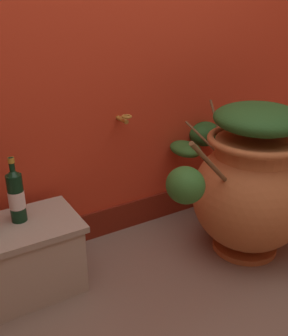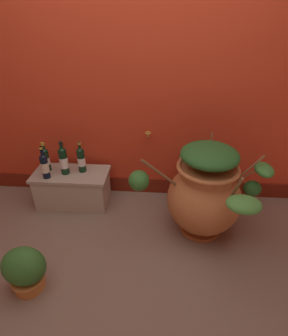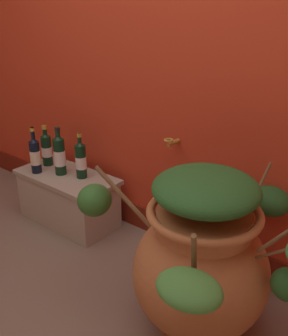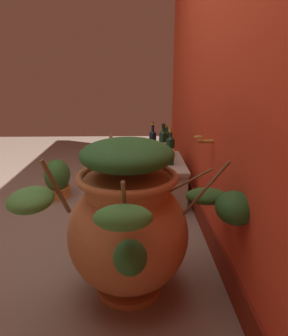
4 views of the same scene
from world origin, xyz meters
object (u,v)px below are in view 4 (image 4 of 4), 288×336
at_px(wine_bottle_middle, 170,150).
at_px(wine_bottle_back, 163,144).
at_px(wine_bottle_right, 153,142).
at_px(wine_bottle_left, 166,141).
at_px(potted_shrub, 58,178).
at_px(terracotta_urn, 129,220).

xyz_separation_m(wine_bottle_middle, wine_bottle_back, (-0.15, -0.05, 0.01)).
xyz_separation_m(wine_bottle_middle, wine_bottle_right, (-0.30, -0.14, 0.00)).
height_order(wine_bottle_left, potted_shrub, wine_bottle_left).
distance_m(wine_bottle_right, wine_bottle_back, 0.17).
relative_size(wine_bottle_left, wine_bottle_back, 0.88).
bearing_deg(wine_bottle_middle, potted_shrub, -97.77).
bearing_deg(wine_bottle_back, potted_shrub, -89.24).
bearing_deg(potted_shrub, wine_bottle_back, 90.76).
distance_m(wine_bottle_left, wine_bottle_right, 0.14).
distance_m(wine_bottle_back, potted_shrub, 1.03).
height_order(wine_bottle_left, wine_bottle_right, wine_bottle_right).
relative_size(terracotta_urn, potted_shrub, 3.06).
height_order(terracotta_urn, wine_bottle_left, terracotta_urn).
relative_size(wine_bottle_middle, wine_bottle_back, 0.93).
bearing_deg(wine_bottle_middle, wine_bottle_back, -162.22).
bearing_deg(potted_shrub, wine_bottle_middle, 82.23).
bearing_deg(wine_bottle_left, terracotta_urn, -12.46).
bearing_deg(wine_bottle_left, wine_bottle_back, -13.31).
bearing_deg(wine_bottle_back, wine_bottle_right, -149.75).
height_order(wine_bottle_left, wine_bottle_middle, wine_bottle_middle).
relative_size(terracotta_urn, wine_bottle_middle, 3.60).
height_order(wine_bottle_right, wine_bottle_back, wine_bottle_back).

